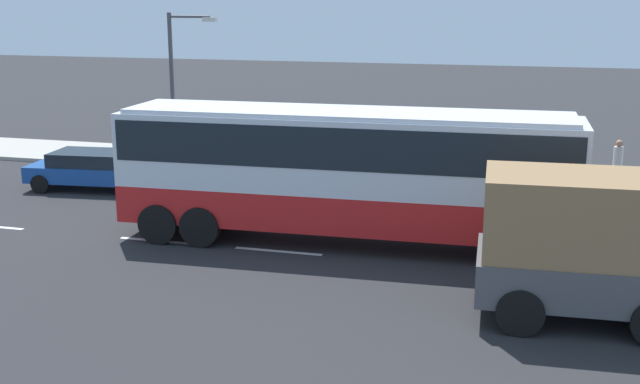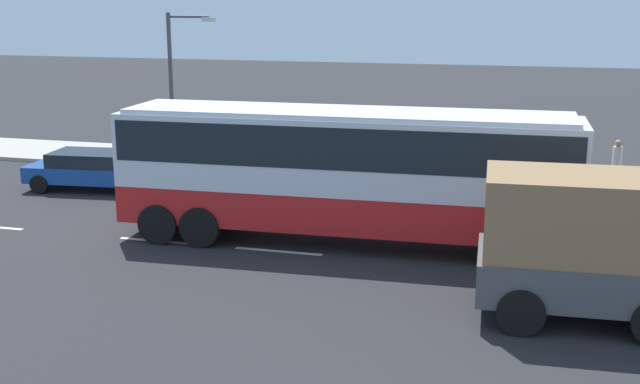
% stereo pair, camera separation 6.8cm
% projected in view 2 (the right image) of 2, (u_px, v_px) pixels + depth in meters
% --- Properties ---
extents(ground_plane, '(120.00, 120.00, 0.00)m').
position_uv_depth(ground_plane, '(390.00, 239.00, 22.22)').
color(ground_plane, '#28282B').
extents(sidewalk_curb, '(80.00, 4.00, 0.15)m').
position_uv_depth(sidewalk_curb, '(431.00, 172.00, 30.32)').
color(sidewalk_curb, '#A8A399').
rests_on(sidewalk_curb, ground_plane).
extents(lane_centreline, '(33.34, 0.16, 0.01)m').
position_uv_depth(lane_centreline, '(262.00, 250.00, 21.25)').
color(lane_centreline, white).
rests_on(lane_centreline, ground_plane).
extents(coach_bus, '(12.32, 3.07, 3.64)m').
position_uv_depth(coach_bus, '(345.00, 162.00, 21.32)').
color(coach_bus, red).
rests_on(coach_bus, ground_plane).
extents(car_blue_saloon, '(4.70, 2.34, 1.34)m').
position_uv_depth(car_blue_saloon, '(93.00, 169.00, 27.81)').
color(car_blue_saloon, '#194799').
rests_on(car_blue_saloon, ground_plane).
extents(pedestrian_near_curb, '(0.32, 0.32, 1.55)m').
position_uv_depth(pedestrian_near_curb, '(457.00, 155.00, 28.61)').
color(pedestrian_near_curb, brown).
rests_on(pedestrian_near_curb, sidewalk_curb).
extents(pedestrian_at_crossing, '(0.32, 0.32, 1.74)m').
position_uv_depth(pedestrian_at_crossing, '(617.00, 161.00, 26.97)').
color(pedestrian_at_crossing, '#38334C').
rests_on(pedestrian_at_crossing, sidewalk_curb).
extents(street_lamp, '(1.99, 0.24, 5.82)m').
position_uv_depth(street_lamp, '(177.00, 76.00, 30.75)').
color(street_lamp, '#47474C').
rests_on(street_lamp, sidewalk_curb).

